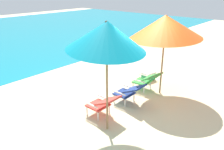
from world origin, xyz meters
name	(u,v)px	position (x,y,z in m)	size (l,w,h in m)	color
ground_plane	(45,70)	(0.00, 4.00, 0.00)	(40.00, 40.00, 0.00)	beige
lounge_chair_left	(103,103)	(-1.00, -0.28, 0.40)	(0.55, 0.87, 0.68)	red
lounge_chair_center	(129,91)	(0.01, -0.37, 0.40)	(0.56, 0.88, 0.68)	navy
lounge_chair_right	(147,79)	(1.12, -0.26, 0.40)	(0.60, 0.91, 0.68)	#338E3D
beach_umbrella_left	(107,36)	(-1.34, -0.75, 2.29)	(1.77, 1.81, 2.66)	olive
beach_umbrella_right	(165,27)	(1.26, -0.69, 2.15)	(3.01, 3.00, 2.54)	olive
cooler_box	(148,76)	(1.93, 0.18, 0.16)	(0.51, 0.39, 0.32)	#1E844C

